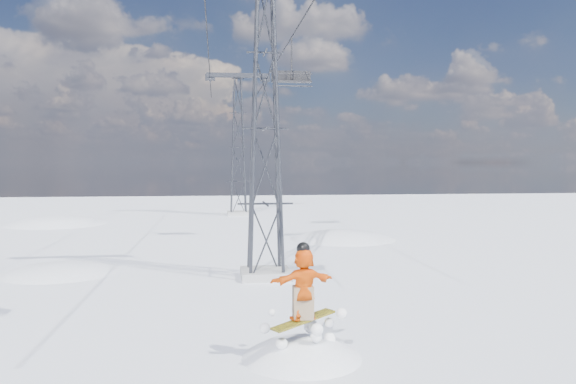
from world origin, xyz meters
name	(u,v)px	position (x,y,z in m)	size (l,w,h in m)	color
ground	(262,350)	(0.00, 0.00, 0.00)	(120.00, 120.00, 0.00)	white
lift_tower_near	(265,130)	(0.80, 8.00, 5.47)	(5.20, 1.80, 11.43)	#999999
lift_tower_far	(238,148)	(0.80, 33.00, 5.47)	(5.20, 1.80, 11.43)	#999999
haul_cables	(247,46)	(0.80, 19.50, 10.85)	(4.46, 51.00, 0.06)	black
lift_chair_mid	(291,77)	(3.00, 17.15, 8.76)	(2.11, 0.61, 2.61)	black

